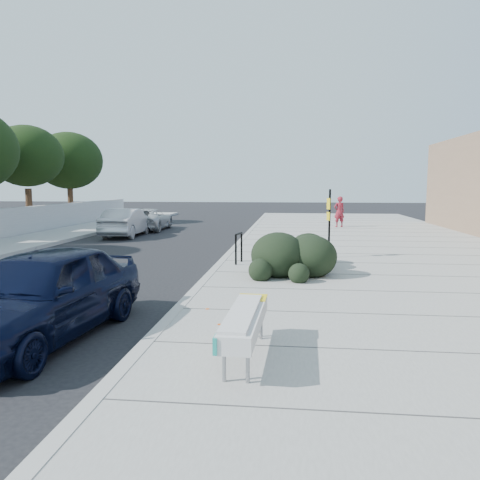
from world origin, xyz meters
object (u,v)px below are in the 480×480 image
object	(u,v)px
sign_post	(329,219)
pedestrian	(339,212)
bike_rack	(239,245)
wagon_silver	(126,222)
bench	(245,321)
suv_silver	(149,219)
sedan_navy	(41,293)

from	to	relation	value
sign_post	pedestrian	xyz separation A→B (m)	(1.51, 11.84, -0.43)
bike_rack	sign_post	size ratio (longest dim) A/B	0.42
wagon_silver	pedestrian	size ratio (longest dim) A/B	2.40
bench	bike_rack	bearing A→B (deg)	98.95
sign_post	bike_rack	bearing A→B (deg)	-170.55
bike_rack	suv_silver	world-z (taller)	suv_silver
bike_rack	pedestrian	bearing A→B (deg)	82.57
bench	pedestrian	distance (m)	21.63
pedestrian	sign_post	bearing A→B (deg)	62.74
sedan_navy	wagon_silver	distance (m)	16.19
bench	wagon_silver	world-z (taller)	wagon_silver
wagon_silver	sedan_navy	bearing A→B (deg)	103.22
wagon_silver	pedestrian	world-z (taller)	pedestrian
suv_silver	sedan_navy	bearing A→B (deg)	99.67
sedan_navy	bike_rack	bearing A→B (deg)	75.88
bench	pedestrian	xyz separation A→B (m)	(3.39, 21.36, 0.36)
wagon_silver	bench	bearing A→B (deg)	113.27
bike_rack	wagon_silver	distance (m)	10.83
sign_post	sedan_navy	distance (m)	10.22
wagon_silver	suv_silver	distance (m)	3.34
wagon_silver	pedestrian	xyz separation A→B (m)	(11.11, 4.85, 0.34)
suv_silver	pedestrian	size ratio (longest dim) A/B	2.51
pedestrian	suv_silver	bearing A→B (deg)	-12.18
bike_rack	suv_silver	distance (m)	13.55
sign_post	sedan_navy	xyz separation A→B (m)	(-5.41, -8.64, -0.69)
suv_silver	pedestrian	world-z (taller)	pedestrian
bench	sign_post	distance (m)	9.73
sedan_navy	sign_post	bearing A→B (deg)	63.30
suv_silver	wagon_silver	bearing A→B (deg)	85.57
suv_silver	pedestrian	bearing A→B (deg)	-174.61
sedan_navy	suv_silver	distance (m)	19.41
pedestrian	bike_rack	bearing A→B (deg)	51.77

